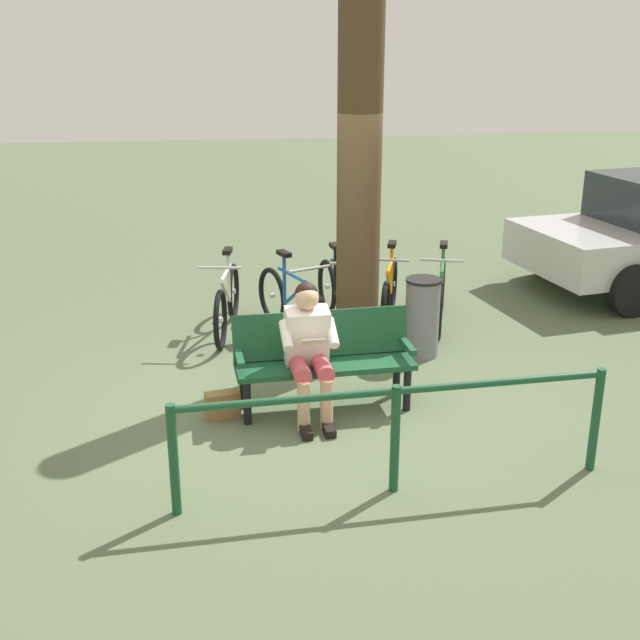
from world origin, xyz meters
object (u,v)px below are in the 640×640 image
handbag (223,405)px  bicycle_black (292,305)px  litter_bin (422,317)px  bicycle_green (227,302)px  bicycle_blue (389,294)px  bicycle_silver (441,294)px  tree_trunk (359,170)px  person_reading (309,345)px  bench (323,354)px  bicycle_orange (340,296)px

handbag → bicycle_black: 2.17m
litter_bin → bicycle_green: bicycle_green is taller
bicycle_blue → bicycle_green: bearing=-71.0°
handbag → bicycle_silver: bearing=-141.1°
tree_trunk → bicycle_green: tree_trunk is taller
handbag → litter_bin: (-2.13, -1.18, 0.30)m
person_reading → litter_bin: bearing=-140.4°
person_reading → bicycle_green: size_ratio=0.72×
person_reading → litter_bin: size_ratio=1.43×
bicycle_green → bicycle_silver: bearing=98.6°
handbag → bicycle_green: size_ratio=0.18×
person_reading → bicycle_green: bearing=-76.8°
bench → bicycle_orange: size_ratio=0.97×
bench → bicycle_orange: (-0.51, -2.08, -0.15)m
person_reading → handbag: bearing=-6.3°
bicycle_silver → bench: bearing=-22.3°
bench → litter_bin: bearing=-141.3°
bicycle_black → bicycle_silver: bearing=73.3°
bicycle_blue → bicycle_orange: same height
handbag → litter_bin: 2.45m
tree_trunk → bicycle_silver: size_ratio=2.41×
litter_bin → tree_trunk: bearing=-13.8°
bicycle_orange → bicycle_green: bearing=-96.6°
bicycle_orange → bicycle_green: same height
litter_bin → bicycle_black: size_ratio=0.53×
bicycle_silver → bicycle_black: 1.76m
bicycle_black → bicycle_green: size_ratio=0.96×
bench → bicycle_blue: (-1.10, -2.09, -0.15)m
bicycle_green → bicycle_orange: bearing=101.4°
handbag → bicycle_orange: (-1.43, -2.20, 0.24)m
bench → bicycle_green: size_ratio=0.97×
bicycle_green → person_reading: bearing=26.2°
handbag → bicycle_black: bearing=-113.3°
bicycle_blue → bicycle_black: bearing=-60.5°
bicycle_blue → bicycle_orange: 0.59m
bicycle_orange → bicycle_black: (0.58, 0.23, 0.00)m
bicycle_silver → bicycle_black: bearing=-67.7°
bicycle_blue → litter_bin: bearing=24.2°
person_reading → bicycle_black: size_ratio=0.75×
bicycle_silver → bicycle_blue: bearing=-82.3°
person_reading → tree_trunk: size_ratio=0.31×
handbag → bicycle_blue: (-2.02, -2.21, 0.24)m
person_reading → bicycle_black: 2.05m
litter_bin → bicycle_silver: (-0.48, -0.92, -0.06)m
bench → handbag: bench is taller
bicycle_silver → bicycle_orange: same height
bicycle_blue → bicycle_orange: bearing=-71.1°
bicycle_silver → person_reading: bearing=-22.4°
bicycle_green → bench: bearing=31.3°
litter_bin → bicycle_blue: 1.04m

